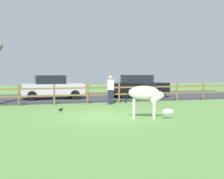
{
  "coord_description": "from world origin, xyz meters",
  "views": [
    {
      "loc": [
        -3.41,
        -12.65,
        1.93
      ],
      "look_at": [
        0.71,
        1.15,
        1.05
      ],
      "focal_mm": 50.43,
      "sensor_mm": 36.0,
      "label": 1
    }
  ],
  "objects_px": {
    "crow_on_grass": "(61,110)",
    "parked_car_silver": "(52,87)",
    "parked_car_black": "(138,86)",
    "visitor_near_fence": "(110,88)",
    "zebra": "(146,95)"
  },
  "relations": [
    {
      "from": "crow_on_grass",
      "to": "parked_car_silver",
      "type": "distance_m",
      "value": 6.51
    },
    {
      "from": "parked_car_black",
      "to": "visitor_near_fence",
      "type": "height_order",
      "value": "visitor_near_fence"
    },
    {
      "from": "zebra",
      "to": "crow_on_grass",
      "type": "distance_m",
      "value": 4.23
    },
    {
      "from": "parked_car_silver",
      "to": "crow_on_grass",
      "type": "bearing_deg",
      "value": -92.25
    },
    {
      "from": "visitor_near_fence",
      "to": "zebra",
      "type": "bearing_deg",
      "value": -91.04
    },
    {
      "from": "parked_car_silver",
      "to": "visitor_near_fence",
      "type": "height_order",
      "value": "visitor_near_fence"
    },
    {
      "from": "crow_on_grass",
      "to": "parked_car_silver",
      "type": "relative_size",
      "value": 0.05
    },
    {
      "from": "zebra",
      "to": "visitor_near_fence",
      "type": "bearing_deg",
      "value": 88.96
    },
    {
      "from": "zebra",
      "to": "crow_on_grass",
      "type": "xyz_separation_m",
      "value": [
        -3.03,
        2.84,
        -0.8
      ]
    },
    {
      "from": "parked_car_silver",
      "to": "visitor_near_fence",
      "type": "distance_m",
      "value": 4.84
    },
    {
      "from": "crow_on_grass",
      "to": "parked_car_silver",
      "type": "height_order",
      "value": "parked_car_silver"
    },
    {
      "from": "parked_car_silver",
      "to": "zebra",
      "type": "bearing_deg",
      "value": -73.41
    },
    {
      "from": "zebra",
      "to": "visitor_near_fence",
      "type": "relative_size",
      "value": 1.12
    },
    {
      "from": "crow_on_grass",
      "to": "parked_car_black",
      "type": "height_order",
      "value": "parked_car_black"
    },
    {
      "from": "visitor_near_fence",
      "to": "crow_on_grass",
      "type": "bearing_deg",
      "value": -140.53
    }
  ]
}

